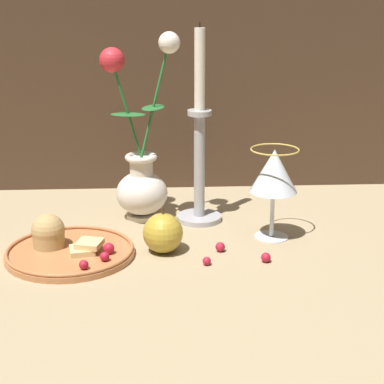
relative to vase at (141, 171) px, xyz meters
name	(u,v)px	position (x,y,z in m)	size (l,w,h in m)	color
ground_plane	(198,236)	(0.11, -0.10, -0.10)	(2.40, 2.40, 0.00)	#9E8966
vase	(141,171)	(0.00, 0.00, 0.00)	(0.15, 0.10, 0.37)	silver
plate_with_pastries	(65,247)	(-0.13, -0.18, -0.08)	(0.22, 0.22, 0.07)	#B77042
wine_glass	(274,174)	(0.25, -0.12, 0.02)	(0.09, 0.09, 0.17)	silver
candlestick	(199,156)	(0.12, -0.02, 0.03)	(0.09, 0.09, 0.39)	#A3A3A8
apple_beside_vase	(163,233)	(0.04, -0.18, -0.06)	(0.07, 0.07, 0.08)	#B2932D
berry_near_plate	(207,261)	(0.11, -0.24, -0.09)	(0.01, 0.01, 0.01)	#AD192D
berry_front_center	(266,257)	(0.22, -0.23, -0.09)	(0.02, 0.02, 0.02)	#AD192D
berry_by_glass_stem	(220,247)	(0.14, -0.18, -0.09)	(0.02, 0.02, 0.02)	#AD192D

